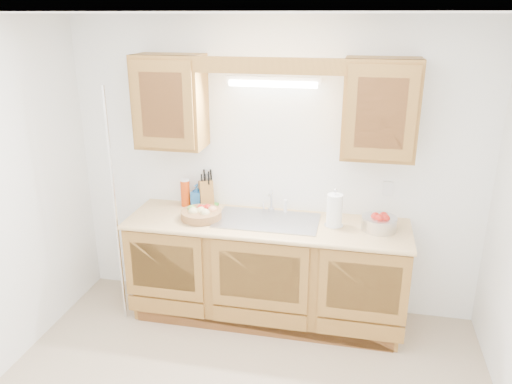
% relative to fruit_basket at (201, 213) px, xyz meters
% --- Properties ---
extents(room, '(3.52, 3.50, 2.50)m').
position_rel_fruit_basket_xyz_m(room, '(0.54, -1.14, 0.30)').
color(room, tan).
rests_on(room, ground).
extents(base_cabinets, '(2.20, 0.60, 0.86)m').
position_rel_fruit_basket_xyz_m(base_cabinets, '(0.54, 0.06, -0.51)').
color(base_cabinets, '#A3702F').
rests_on(base_cabinets, ground).
extents(countertop, '(2.30, 0.63, 0.04)m').
position_rel_fruit_basket_xyz_m(countertop, '(0.54, 0.04, -0.07)').
color(countertop, '#E3BD77').
rests_on(countertop, base_cabinets).
extents(upper_cabinet_left, '(0.55, 0.33, 0.75)m').
position_rel_fruit_basket_xyz_m(upper_cabinet_left, '(-0.29, 0.19, 0.88)').
color(upper_cabinet_left, '#A3702F').
rests_on(upper_cabinet_left, room).
extents(upper_cabinet_right, '(0.55, 0.33, 0.75)m').
position_rel_fruit_basket_xyz_m(upper_cabinet_right, '(1.37, 0.19, 0.88)').
color(upper_cabinet_right, '#A3702F').
rests_on(upper_cabinet_right, room).
extents(valance, '(2.20, 0.05, 0.12)m').
position_rel_fruit_basket_xyz_m(valance, '(0.54, 0.05, 1.19)').
color(valance, '#A3702F').
rests_on(valance, room).
extents(fluorescent_fixture, '(0.76, 0.08, 0.08)m').
position_rel_fruit_basket_xyz_m(fluorescent_fixture, '(0.54, 0.28, 1.05)').
color(fluorescent_fixture, white).
rests_on(fluorescent_fixture, room).
extents(sink, '(0.84, 0.46, 0.36)m').
position_rel_fruit_basket_xyz_m(sink, '(0.54, 0.06, -0.12)').
color(sink, '#9E9EA3').
rests_on(sink, countertop).
extents(wire_shelf_pole, '(0.03, 0.03, 2.00)m').
position_rel_fruit_basket_xyz_m(wire_shelf_pole, '(-0.66, -0.21, 0.05)').
color(wire_shelf_pole, silver).
rests_on(wire_shelf_pole, ground).
extents(outlet_plate, '(0.08, 0.01, 0.12)m').
position_rel_fruit_basket_xyz_m(outlet_plate, '(1.49, 0.35, 0.20)').
color(outlet_plate, white).
rests_on(outlet_plate, room).
extents(fruit_basket, '(0.44, 0.44, 0.10)m').
position_rel_fruit_basket_xyz_m(fruit_basket, '(0.00, 0.00, 0.00)').
color(fruit_basket, olive).
rests_on(fruit_basket, countertop).
extents(knife_block, '(0.18, 0.22, 0.34)m').
position_rel_fruit_basket_xyz_m(knife_block, '(-0.04, 0.29, 0.07)').
color(knife_block, '#A3702F').
rests_on(knife_block, countertop).
extents(orange_canister, '(0.09, 0.09, 0.24)m').
position_rel_fruit_basket_xyz_m(orange_canister, '(-0.23, 0.26, 0.08)').
color(orange_canister, '#CD3D0B').
rests_on(orange_canister, countertop).
extents(soap_bottle, '(0.10, 0.10, 0.20)m').
position_rel_fruit_basket_xyz_m(soap_bottle, '(-0.13, 0.28, 0.05)').
color(soap_bottle, blue).
rests_on(soap_bottle, countertop).
extents(sponge, '(0.11, 0.07, 0.02)m').
position_rel_fruit_basket_xyz_m(sponge, '(0.00, 0.30, -0.04)').
color(sponge, '#CC333F').
rests_on(sponge, countertop).
extents(paper_towel, '(0.16, 0.16, 0.32)m').
position_rel_fruit_basket_xyz_m(paper_towel, '(1.08, 0.07, 0.08)').
color(paper_towel, silver).
rests_on(paper_towel, countertop).
extents(apple_bowl, '(0.28, 0.28, 0.14)m').
position_rel_fruit_basket_xyz_m(apple_bowl, '(1.43, 0.07, 0.01)').
color(apple_bowl, silver).
rests_on(apple_bowl, countertop).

